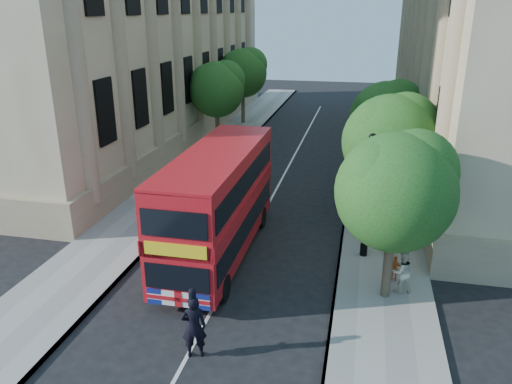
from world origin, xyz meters
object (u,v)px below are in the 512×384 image
Objects in this scene: lamp_post at (368,201)px; police_constable at (194,327)px; double_decker_bus at (218,201)px; woman_pedestrian at (402,272)px; box_van at (230,177)px.

lamp_post is 8.96m from police_constable.
double_decker_bus reaches higher than woman_pedestrian.
lamp_post is at bearing -83.18° from woman_pedestrian.
lamp_post is 9.16m from box_van.
lamp_post reaches higher than box_van.
woman_pedestrian is at bearing -160.61° from police_constable.
box_van is (-7.20, 5.52, -1.29)m from lamp_post.
lamp_post is 0.54× the size of double_decker_bus.
lamp_post is at bearing -141.50° from police_constable.
box_van is at bearing 142.54° from lamp_post.
double_decker_bus is 6.66m from police_constable.
double_decker_bus is 5.92× the size of woman_pedestrian.
lamp_post reaches higher than woman_pedestrian.
woman_pedestrian is at bearing -12.44° from double_decker_bus.
box_van is 11.80m from woman_pedestrian.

